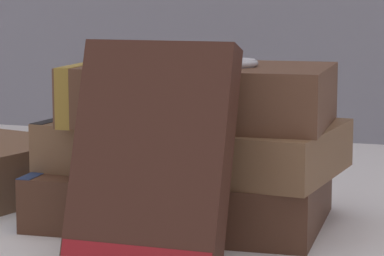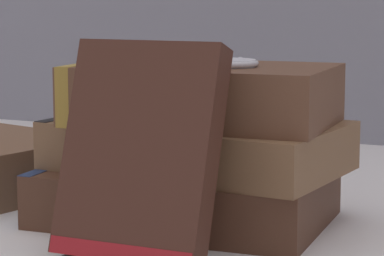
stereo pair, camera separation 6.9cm
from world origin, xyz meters
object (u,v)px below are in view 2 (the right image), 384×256
(book_flat_middle, at_px, (192,145))
(book_flat_top, at_px, (199,94))
(book_flat_bottom, at_px, (179,195))
(reading_glasses, at_px, (224,184))
(book_leaning_front, at_px, (143,159))
(pocket_watch, at_px, (230,63))

(book_flat_middle, xyz_separation_m, book_flat_top, (0.01, -0.01, 0.04))
(book_flat_bottom, bearing_deg, reading_glasses, 93.50)
(book_leaning_front, xyz_separation_m, pocket_watch, (0.02, 0.11, 0.06))
(book_flat_middle, bearing_deg, book_leaning_front, -77.10)
(book_flat_bottom, relative_size, pocket_watch, 4.91)
(book_flat_bottom, bearing_deg, book_flat_top, -3.09)
(book_leaning_front, bearing_deg, pocket_watch, 77.86)
(book_flat_middle, bearing_deg, book_flat_top, -34.53)
(book_flat_middle, xyz_separation_m, book_leaning_front, (0.02, -0.12, 0.01))
(book_flat_bottom, distance_m, reading_glasses, 0.14)
(book_flat_top, relative_size, reading_glasses, 1.80)
(book_flat_middle, relative_size, book_flat_top, 1.14)
(book_leaning_front, relative_size, pocket_watch, 3.21)
(book_flat_bottom, height_order, book_flat_middle, book_flat_middle)
(book_leaning_front, bearing_deg, reading_glasses, 99.36)
(book_flat_top, distance_m, pocket_watch, 0.04)
(book_flat_top, bearing_deg, book_flat_middle, 136.92)
(pocket_watch, bearing_deg, book_flat_bottom, 173.91)
(book_flat_top, height_order, reading_glasses, book_flat_top)
(book_leaning_front, bearing_deg, book_flat_middle, 97.75)
(book_flat_bottom, relative_size, book_flat_top, 1.12)
(book_flat_middle, distance_m, book_leaning_front, 0.12)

